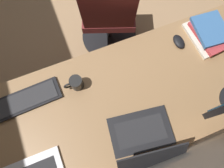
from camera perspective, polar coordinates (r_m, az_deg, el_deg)
desk at (r=1.28m, az=0.83°, el=-5.82°), size 2.21×0.74×0.73m
drawer_pedestal at (r=1.60m, az=-7.39°, el=-12.28°), size 0.40×0.51×0.69m
laptop_leftmost at (r=1.16m, az=9.17°, el=-15.75°), size 0.39×0.37×0.21m
keyboard_main at (r=1.32m, az=-23.00°, el=-4.16°), size 0.42×0.15×0.02m
mouse_spare at (r=1.42m, az=18.15°, el=11.20°), size 0.06×0.10×0.03m
book_stack_near at (r=1.50m, az=25.37°, el=12.67°), size 0.23×0.29×0.07m
coffee_mug at (r=1.23m, az=-10.02°, el=0.23°), size 0.12×0.08×0.09m
office_chair at (r=1.82m, az=-0.93°, el=18.20°), size 0.56×0.61×0.97m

